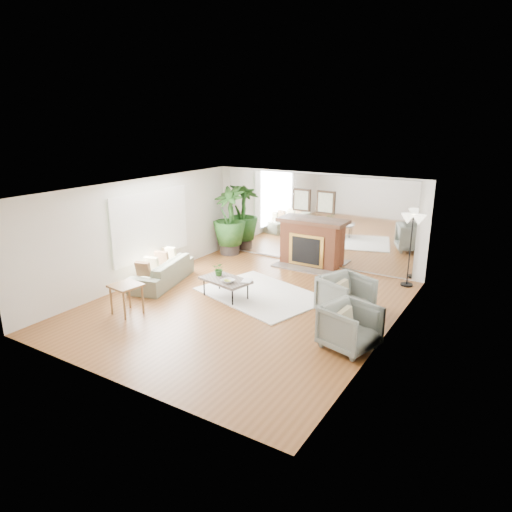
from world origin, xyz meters
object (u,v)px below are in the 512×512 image
Objects in this scene: coffee_table at (225,281)px; armchair_front at (350,327)px; potted_ficus at (229,218)px; armchair_back at (346,296)px; floor_lamp at (413,225)px; side_table at (126,289)px; sofa at (162,272)px; fireplace at (309,242)px.

armchair_front reaches higher than coffee_table.
coffee_table is 0.61× the size of potted_ficus.
armchair_back is 0.53× the size of floor_lamp.
floor_lamp is at bearing 46.35° from side_table.
floor_lamp reaches higher than coffee_table.
floor_lamp reaches higher than armchair_front.
floor_lamp reaches higher than side_table.
side_table is at bearing -81.56° from potted_ficus.
sofa is 1.16× the size of floor_lamp.
armchair_back is (2.03, -2.60, -0.24)m from fireplace.
potted_ficus is at bearing -176.36° from fireplace.
sofa is 5.11m from armchair_front.
potted_ficus reaches higher than floor_lamp.
floor_lamp is (5.12, 2.95, 1.19)m from sofa.
fireplace reaches higher than armchair_front.
side_table is at bearing -133.65° from floor_lamp.
armchair_front reaches higher than side_table.
armchair_back is (4.48, 0.51, 0.12)m from sofa.
potted_ficus is at bearing 123.16° from coffee_table.
side_table is at bearing 5.83° from sofa.
floor_lamp is at bearing 14.53° from armchair_front.
potted_ficus is (-0.70, 4.69, 0.53)m from side_table.
armchair_back reaches higher than armchair_front.
armchair_front is 1.37× the size of side_table.
fireplace is at bearing 176.59° from floor_lamp.
floor_lamp is at bearing 8.46° from armchair_back.
armchair_front is (5.05, -0.75, 0.10)m from sofa.
sofa is (-1.86, -0.03, -0.11)m from coffee_table.
sofa is 1.01× the size of potted_ficus.
floor_lamp reaches higher than sofa.
potted_ficus is 5.18m from floor_lamp.
floor_lamp is at bearing -3.41° from fireplace.
armchair_back is at bearing -104.66° from floor_lamp.
coffee_table is 3.28m from armchair_front.
sofa is 1.87m from side_table.
fireplace is 2.53m from potted_ficus.
side_table is 0.32× the size of potted_ficus.
sofa is 4.51m from armchair_back.
fireplace reaches higher than sofa.
coffee_table is at bearing -138.13° from floor_lamp.
armchair_back is at bearing 81.83° from sofa.
armchair_back is 1.05× the size of armchair_front.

